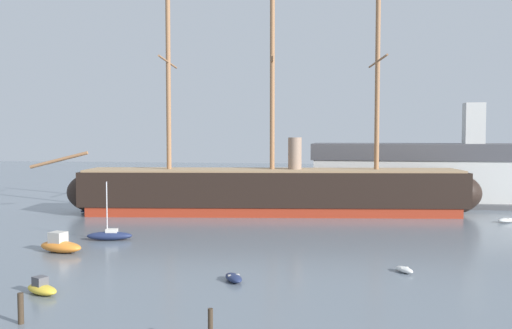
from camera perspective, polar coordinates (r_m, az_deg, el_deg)
tall_ship at (r=80.56m, az=1.71°, el=-2.74°), size 67.19×17.60×32.40m
motorboat_foreground_left at (r=43.89m, az=-21.66°, el=-12.02°), size 3.32×2.46×1.29m
dinghy_near_centre at (r=44.34m, az=-2.38°, el=-11.85°), size 2.24×2.74×0.60m
motorboat_mid_left at (r=58.18m, az=-19.93°, el=-8.00°), size 5.19×3.07×2.04m
dinghy_mid_right at (r=48.77m, az=15.36°, el=-10.64°), size 1.86×2.19×0.48m
sailboat_alongside_bow at (r=63.13m, az=-15.18°, el=-7.21°), size 5.24×2.49×6.56m
dinghy_far_left at (r=86.12m, az=-17.37°, el=-4.71°), size 2.13×1.39×0.46m
dinghy_far_right at (r=80.28m, az=24.88°, el=-5.36°), size 2.90×2.32×0.63m
mooring_piling_nearest at (r=37.74m, az=-23.56°, el=-13.74°), size 0.36×0.36×1.94m
mooring_piling_left_pair at (r=31.48m, az=-4.83°, el=-16.74°), size 0.29×0.29×2.13m
dockside_warehouse_right at (r=99.43m, az=20.31°, el=-0.88°), size 52.88×17.03×17.24m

